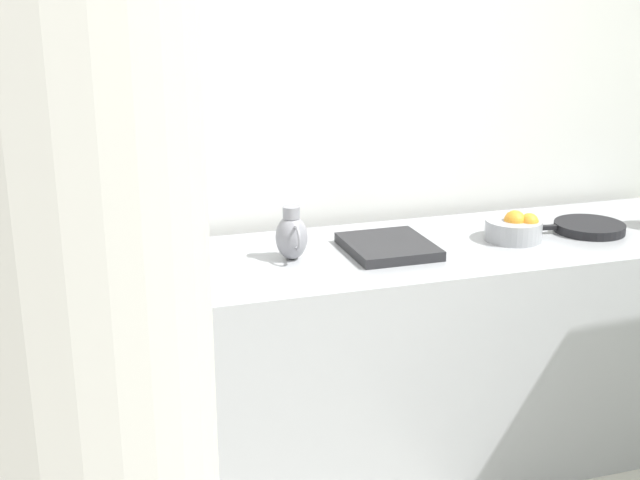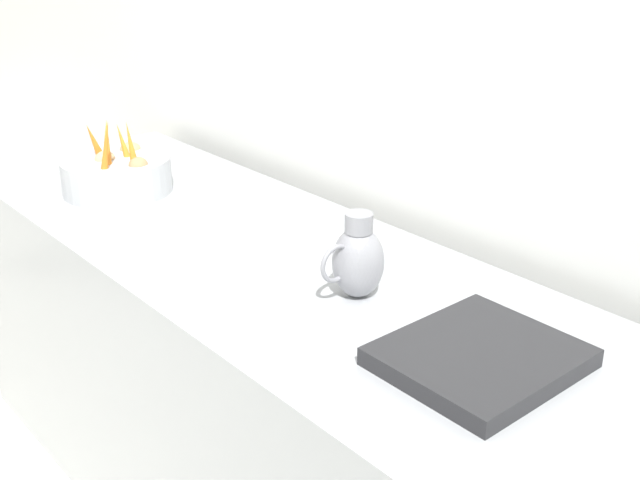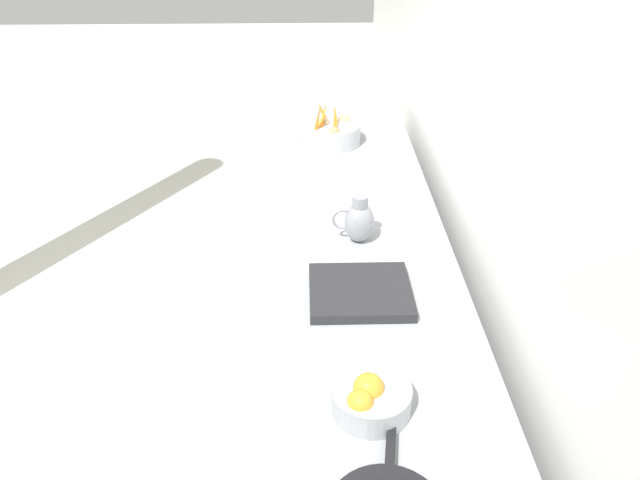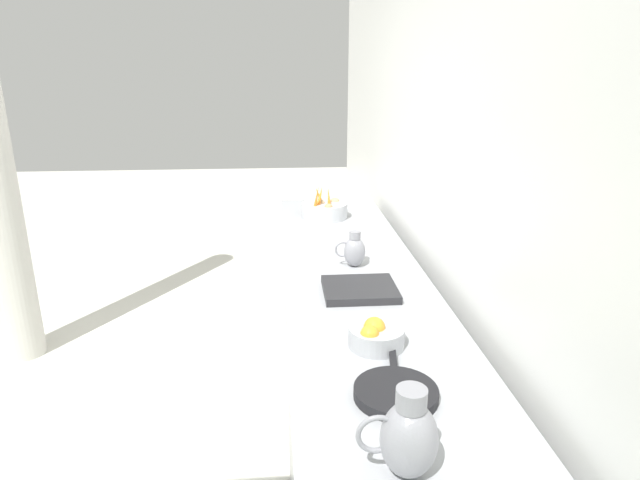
% 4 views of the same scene
% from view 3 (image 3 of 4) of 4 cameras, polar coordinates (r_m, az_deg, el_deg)
% --- Properties ---
extents(ground_plane, '(15.24, 15.24, 0.00)m').
position_cam_3_polar(ground_plane, '(3.29, -24.73, -12.47)').
color(ground_plane, beige).
extents(tile_wall_left, '(0.10, 8.32, 3.00)m').
position_cam_3_polar(tile_wall_left, '(1.68, 21.99, 7.04)').
color(tile_wall_left, white).
rests_on(tile_wall_left, ground_plane).
extents(prep_counter, '(0.72, 3.25, 0.88)m').
position_cam_3_polar(prep_counter, '(2.56, 3.22, -9.90)').
color(prep_counter, '#9EA0A5').
rests_on(prep_counter, ground_plane).
extents(vegetable_colander, '(0.32, 0.32, 0.24)m').
position_cam_3_polar(vegetable_colander, '(3.23, 0.86, 9.86)').
color(vegetable_colander, '#ADAFB5').
rests_on(vegetable_colander, prep_counter).
extents(orange_bowl, '(0.21, 0.21, 0.12)m').
position_cam_3_polar(orange_bowl, '(1.69, 4.62, -14.26)').
color(orange_bowl, '#9EA0A5').
rests_on(orange_bowl, prep_counter).
extents(metal_pitcher_short, '(0.16, 0.11, 0.19)m').
position_cam_3_polar(metal_pitcher_short, '(2.35, 3.59, 1.76)').
color(metal_pitcher_short, gray).
rests_on(metal_pitcher_short, prep_counter).
extents(counter_sink_basin, '(0.34, 0.30, 0.04)m').
position_cam_3_polar(counter_sink_basin, '(2.09, 3.70, -4.78)').
color(counter_sink_basin, '#232326').
rests_on(counter_sink_basin, prep_counter).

